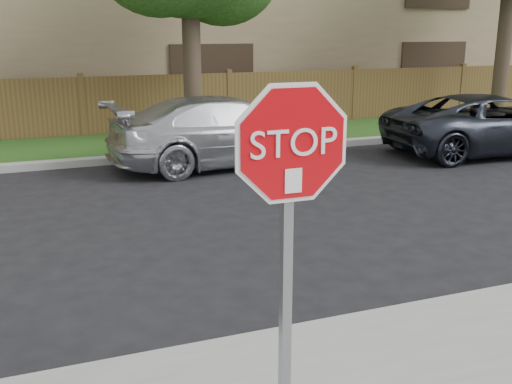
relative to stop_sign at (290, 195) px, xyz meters
name	(u,v)px	position (x,y,z in m)	size (l,w,h in m)	color
ground	(209,350)	(-0.12, 1.48, -1.83)	(90.00, 90.00, 0.00)	black
far_curb	(100,161)	(-0.12, 9.63, -1.75)	(70.00, 0.30, 0.15)	gray
grass_strip	(91,148)	(-0.12, 11.28, -1.77)	(70.00, 3.00, 0.12)	#1E4714
fence	(82,108)	(-0.12, 12.88, -1.03)	(70.00, 0.12, 1.60)	brown
apartment_building	(60,5)	(-0.12, 18.48, 1.70)	(35.20, 9.20, 7.20)	#95835C
stop_sign	(290,195)	(0.00, 0.00, 0.00)	(1.01, 0.13, 2.55)	gray
sedan_right	(228,131)	(2.43, 8.64, -1.11)	(2.02, 4.98, 1.45)	silver
sedan_far_right	(491,124)	(8.45, 7.63, -1.15)	(2.26, 4.89, 1.36)	#2B2F3A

